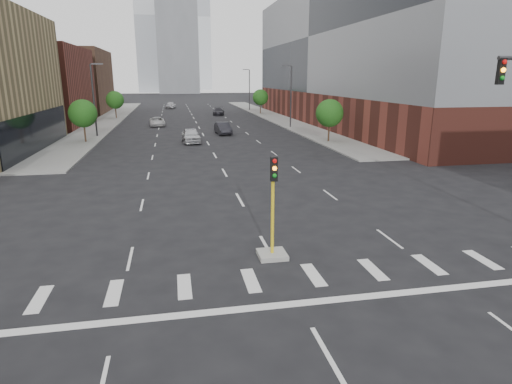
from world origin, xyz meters
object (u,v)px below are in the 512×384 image
object	(u,v)px
car_mid_right	(223,128)
car_far_left	(157,122)
car_deep_right	(219,111)
car_distant	(171,105)
median_traffic_signal	(272,236)
car_near_left	(191,135)

from	to	relation	value
car_mid_right	car_far_left	bearing A→B (deg)	122.85
car_deep_right	car_distant	size ratio (longest dim) A/B	1.04
median_traffic_signal	car_far_left	xyz separation A→B (m)	(-6.27, 52.43, -0.29)
car_mid_right	median_traffic_signal	bearing A→B (deg)	-98.42
car_near_left	car_mid_right	distance (m)	8.21
car_mid_right	car_far_left	world-z (taller)	car_mid_right
car_mid_right	car_deep_right	world-z (taller)	car_mid_right
car_near_left	car_distant	xyz separation A→B (m)	(-2.28, 56.62, -0.02)
car_mid_right	car_distant	xyz separation A→B (m)	(-6.84, 49.79, 0.04)
median_traffic_signal	car_near_left	world-z (taller)	median_traffic_signal
car_near_left	car_far_left	distance (m)	18.99
car_deep_right	car_far_left	bearing A→B (deg)	-113.63
median_traffic_signal	car_far_left	world-z (taller)	median_traffic_signal
car_near_left	car_deep_right	size ratio (longest dim) A/B	0.98
car_mid_right	car_far_left	distance (m)	14.68
car_near_left	car_distant	world-z (taller)	car_near_left
median_traffic_signal	car_near_left	size ratio (longest dim) A/B	0.89
car_mid_right	car_far_left	xyz separation A→B (m)	(-8.94, 11.64, -0.10)
car_deep_right	car_distant	bearing A→B (deg)	124.23
car_mid_right	car_distant	bearing A→B (deg)	93.15
car_distant	median_traffic_signal	bearing A→B (deg)	-78.25
median_traffic_signal	car_distant	xyz separation A→B (m)	(-4.17, 90.58, -0.15)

